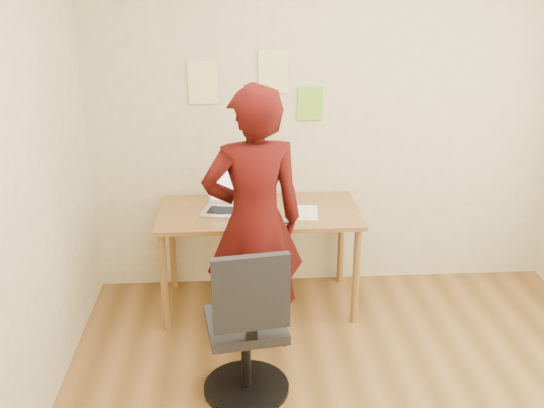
{
  "coord_description": "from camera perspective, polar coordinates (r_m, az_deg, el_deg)",
  "views": [
    {
      "loc": [
        -0.69,
        -2.56,
        2.29
      ],
      "look_at": [
        -0.46,
        0.95,
        0.95
      ],
      "focal_mm": 40.0,
      "sensor_mm": 36.0,
      "label": 1
    }
  ],
  "objects": [
    {
      "name": "person",
      "position": [
        3.71,
        -1.71,
        -1.78
      ],
      "size": [
        0.69,
        0.51,
        1.72
      ],
      "primitive_type": "imported",
      "rotation": [
        0.0,
        0.0,
        3.31
      ],
      "color": "#390907",
      "rests_on": "ground"
    },
    {
      "name": "office_chair",
      "position": [
        3.44,
        -2.34,
        -12.22
      ],
      "size": [
        0.5,
        0.51,
        0.96
      ],
      "rotation": [
        0.0,
        0.0,
        0.15
      ],
      "color": "black",
      "rests_on": "ground"
    },
    {
      "name": "wall_note_left",
      "position": [
        4.36,
        -6.52,
        11.28
      ],
      "size": [
        0.21,
        0.0,
        0.3
      ],
      "primitive_type": "cube",
      "color": "#EFEB8F",
      "rests_on": "room"
    },
    {
      "name": "laptop",
      "position": [
        4.24,
        -3.84,
        0.14
      ],
      "size": [
        0.43,
        0.4,
        0.27
      ],
      "rotation": [
        0.0,
        0.0,
        -0.23
      ],
      "color": "silver",
      "rests_on": "desk"
    },
    {
      "name": "paper_sheet",
      "position": [
        4.2,
        2.98,
        -0.79
      ],
      "size": [
        0.23,
        0.3,
        0.0
      ],
      "primitive_type": "cube",
      "rotation": [
        0.0,
        0.0,
        -0.11
      ],
      "color": "white",
      "rests_on": "desk"
    },
    {
      "name": "wall_note_right",
      "position": [
        4.42,
        3.6,
        9.4
      ],
      "size": [
        0.18,
        0.0,
        0.24
      ],
      "primitive_type": "cube",
      "color": "#7ECB2D",
      "rests_on": "room"
    },
    {
      "name": "room",
      "position": [
        2.81,
        10.71,
        0.93
      ],
      "size": [
        3.58,
        3.58,
        2.78
      ],
      "color": "brown",
      "rests_on": "ground"
    },
    {
      "name": "desk",
      "position": [
        4.27,
        -1.26,
        -1.69
      ],
      "size": [
        1.4,
        0.7,
        0.74
      ],
      "color": "brown",
      "rests_on": "ground"
    },
    {
      "name": "phone",
      "position": [
        4.06,
        1.22,
        -1.54
      ],
      "size": [
        0.07,
        0.12,
        0.01
      ],
      "rotation": [
        0.0,
        0.0,
        0.13
      ],
      "color": "black",
      "rests_on": "desk"
    },
    {
      "name": "wall_note_mid",
      "position": [
        4.35,
        0.13,
        12.34
      ],
      "size": [
        0.21,
        0.0,
        0.3
      ],
      "primitive_type": "cube",
      "color": "#EFEB8F",
      "rests_on": "room"
    }
  ]
}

